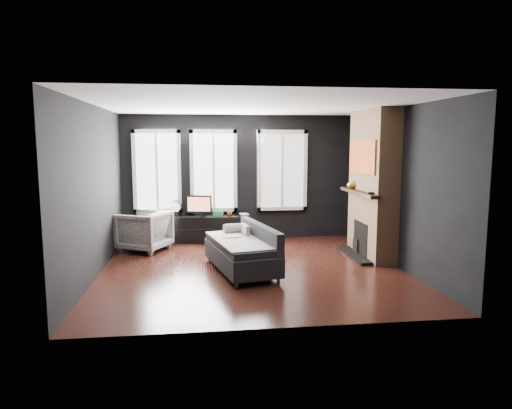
{
  "coord_description": "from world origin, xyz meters",
  "views": [
    {
      "loc": [
        -0.87,
        -7.4,
        2.1
      ],
      "look_at": [
        0.1,
        0.3,
        1.05
      ],
      "focal_mm": 32.0,
      "sensor_mm": 36.0,
      "label": 1
    }
  ],
  "objects": [
    {
      "name": "mantel_vase",
      "position": [
        2.05,
        1.05,
        1.31
      ],
      "size": [
        0.21,
        0.21,
        0.17
      ],
      "primitive_type": "imported",
      "rotation": [
        0.0,
        0.0,
        0.24
      ],
      "color": "gold",
      "rests_on": "fireplace"
    },
    {
      "name": "desk_fan",
      "position": [
        -1.37,
        2.27,
        0.74
      ],
      "size": [
        0.27,
        0.27,
        0.36
      ],
      "primitive_type": null,
      "rotation": [
        0.0,
        0.0,
        -0.08
      ],
      "color": "gray",
      "rests_on": "media_console"
    },
    {
      "name": "wall_back",
      "position": [
        0.0,
        2.5,
        1.35
      ],
      "size": [
        5.0,
        0.02,
        2.7
      ],
      "primitive_type": "cube",
      "color": "black",
      "rests_on": "ground"
    },
    {
      "name": "monitor",
      "position": [
        -0.87,
        2.24,
        0.81
      ],
      "size": [
        0.57,
        0.24,
        0.5
      ],
      "primitive_type": null,
      "rotation": [
        0.0,
        0.0,
        -0.22
      ],
      "color": "black",
      "rests_on": "media_console"
    },
    {
      "name": "wall_right",
      "position": [
        2.5,
        0.0,
        1.35
      ],
      "size": [
        0.02,
        5.0,
        2.7
      ],
      "primitive_type": "cube",
      "color": "black",
      "rests_on": "ground"
    },
    {
      "name": "book",
      "position": [
        -0.0,
        2.26,
        0.69
      ],
      "size": [
        0.18,
        0.05,
        0.24
      ],
      "primitive_type": "imported",
      "rotation": [
        0.0,
        0.0,
        0.15
      ],
      "color": "#B9AA90",
      "rests_on": "media_console"
    },
    {
      "name": "ceiling",
      "position": [
        0.0,
        0.0,
        2.7
      ],
      "size": [
        5.0,
        5.0,
        0.0
      ],
      "primitive_type": "plane",
      "color": "white",
      "rests_on": "ground"
    },
    {
      "name": "fireplace",
      "position": [
        2.3,
        0.6,
        1.35
      ],
      "size": [
        0.7,
        1.62,
        2.7
      ],
      "primitive_type": null,
      "color": "#93724C",
      "rests_on": "floor"
    },
    {
      "name": "wall_left",
      "position": [
        -2.5,
        0.0,
        1.35
      ],
      "size": [
        0.02,
        5.0,
        2.7
      ],
      "primitive_type": "cube",
      "color": "black",
      "rests_on": "ground"
    },
    {
      "name": "windows",
      "position": [
        -0.45,
        2.46,
        2.38
      ],
      "size": [
        4.0,
        0.16,
        1.76
      ],
      "primitive_type": null,
      "color": "white",
      "rests_on": "wall_back"
    },
    {
      "name": "mug",
      "position": [
        -0.23,
        2.18,
        0.62
      ],
      "size": [
        0.12,
        0.1,
        0.11
      ],
      "primitive_type": "imported",
      "rotation": [
        0.0,
        0.0,
        0.13
      ],
      "color": "red",
      "rests_on": "media_console"
    },
    {
      "name": "storage_box",
      "position": [
        -0.47,
        2.19,
        0.62
      ],
      "size": [
        0.22,
        0.18,
        0.11
      ],
      "primitive_type": "cube",
      "rotation": [
        0.0,
        0.0,
        -0.31
      ],
      "color": "#28713E",
      "rests_on": "media_console"
    },
    {
      "name": "mantel_clock",
      "position": [
        2.05,
        0.05,
        1.25
      ],
      "size": [
        0.13,
        0.13,
        0.04
      ],
      "primitive_type": "cylinder",
      "rotation": [
        0.0,
        0.0,
        -0.28
      ],
      "color": "black",
      "rests_on": "fireplace"
    },
    {
      "name": "media_console",
      "position": [
        -0.66,
        2.24,
        0.28
      ],
      "size": [
        1.68,
        0.64,
        0.57
      ],
      "primitive_type": null,
      "rotation": [
        0.0,
        0.0,
        -0.08
      ],
      "color": "black",
      "rests_on": "floor"
    },
    {
      "name": "armchair",
      "position": [
        -1.95,
        1.57,
        0.43
      ],
      "size": [
        1.08,
        1.1,
        0.86
      ],
      "primitive_type": "imported",
      "rotation": [
        0.0,
        0.0,
        -2.04
      ],
      "color": "silver",
      "rests_on": "floor"
    },
    {
      "name": "sofa",
      "position": [
        -0.2,
        -0.12,
        0.38
      ],
      "size": [
        1.26,
        1.94,
        0.77
      ],
      "primitive_type": null,
      "rotation": [
        0.0,
        0.0,
        0.22
      ],
      "color": "#242427",
      "rests_on": "floor"
    },
    {
      "name": "floor",
      "position": [
        0.0,
        0.0,
        0.0
      ],
      "size": [
        5.0,
        5.0,
        0.0
      ],
      "primitive_type": "plane",
      "color": "black",
      "rests_on": "ground"
    },
    {
      "name": "stripe_pillow",
      "position": [
        -0.09,
        0.27,
        0.55
      ],
      "size": [
        0.12,
        0.3,
        0.29
      ],
      "primitive_type": "cube",
      "rotation": [
        0.0,
        0.0,
        0.18
      ],
      "color": "gray",
      "rests_on": "sofa"
    }
  ]
}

